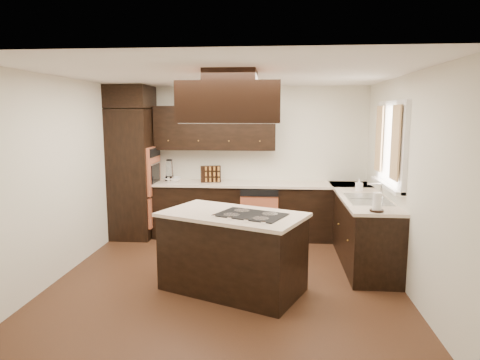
# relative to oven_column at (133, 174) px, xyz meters

# --- Properties ---
(floor) EXTENTS (4.20, 4.20, 0.02)m
(floor) POSITION_rel_oven_column_xyz_m (1.78, -1.71, -1.07)
(floor) COLOR brown
(floor) RESTS_ON ground
(ceiling) EXTENTS (4.20, 4.20, 0.02)m
(ceiling) POSITION_rel_oven_column_xyz_m (1.78, -1.71, 1.45)
(ceiling) COLOR white
(ceiling) RESTS_ON ground
(wall_back) EXTENTS (4.20, 0.02, 2.50)m
(wall_back) POSITION_rel_oven_column_xyz_m (1.78, 0.40, 0.19)
(wall_back) COLOR silver
(wall_back) RESTS_ON ground
(wall_front) EXTENTS (4.20, 0.02, 2.50)m
(wall_front) POSITION_rel_oven_column_xyz_m (1.78, -3.81, 0.19)
(wall_front) COLOR silver
(wall_front) RESTS_ON ground
(wall_left) EXTENTS (0.02, 4.20, 2.50)m
(wall_left) POSITION_rel_oven_column_xyz_m (-0.33, -1.71, 0.19)
(wall_left) COLOR silver
(wall_left) RESTS_ON ground
(wall_right) EXTENTS (0.02, 4.20, 2.50)m
(wall_right) POSITION_rel_oven_column_xyz_m (3.88, -1.71, 0.19)
(wall_right) COLOR silver
(wall_right) RESTS_ON ground
(oven_column) EXTENTS (0.65, 0.75, 2.12)m
(oven_column) POSITION_rel_oven_column_xyz_m (0.00, 0.00, 0.00)
(oven_column) COLOR black
(oven_column) RESTS_ON floor
(wall_oven_face) EXTENTS (0.05, 0.62, 0.78)m
(wall_oven_face) POSITION_rel_oven_column_xyz_m (0.35, 0.00, 0.06)
(wall_oven_face) COLOR #D86C46
(wall_oven_face) RESTS_ON oven_column
(base_cabinets_back) EXTENTS (2.93, 0.60, 0.88)m
(base_cabinets_back) POSITION_rel_oven_column_xyz_m (1.81, 0.09, -0.62)
(base_cabinets_back) COLOR black
(base_cabinets_back) RESTS_ON floor
(base_cabinets_right) EXTENTS (0.60, 2.40, 0.88)m
(base_cabinets_right) POSITION_rel_oven_column_xyz_m (3.58, -0.80, -0.62)
(base_cabinets_right) COLOR black
(base_cabinets_right) RESTS_ON floor
(countertop_back) EXTENTS (2.93, 0.63, 0.04)m
(countertop_back) POSITION_rel_oven_column_xyz_m (1.81, 0.08, -0.16)
(countertop_back) COLOR beige
(countertop_back) RESTS_ON base_cabinets_back
(countertop_right) EXTENTS (0.63, 2.40, 0.04)m
(countertop_right) POSITION_rel_oven_column_xyz_m (3.56, -0.80, -0.16)
(countertop_right) COLOR beige
(countertop_right) RESTS_ON base_cabinets_right
(upper_cabinets) EXTENTS (2.00, 0.34, 0.72)m
(upper_cabinets) POSITION_rel_oven_column_xyz_m (1.34, 0.23, 0.75)
(upper_cabinets) COLOR black
(upper_cabinets) RESTS_ON wall_back
(dishwasher_front) EXTENTS (0.60, 0.05, 0.72)m
(dishwasher_front) POSITION_rel_oven_column_xyz_m (2.10, -0.20, -0.66)
(dishwasher_front) COLOR #D86C46
(dishwasher_front) RESTS_ON floor
(window_frame) EXTENTS (0.06, 1.32, 1.12)m
(window_frame) POSITION_rel_oven_column_xyz_m (3.85, -1.16, 0.59)
(window_frame) COLOR white
(window_frame) RESTS_ON wall_right
(window_pane) EXTENTS (0.00, 1.20, 1.00)m
(window_pane) POSITION_rel_oven_column_xyz_m (3.87, -1.16, 0.59)
(window_pane) COLOR white
(window_pane) RESTS_ON wall_right
(curtain_left) EXTENTS (0.02, 0.34, 0.90)m
(curtain_left) POSITION_rel_oven_column_xyz_m (3.79, -1.57, 0.64)
(curtain_left) COLOR #FFEDBF
(curtain_left) RESTS_ON wall_right
(curtain_right) EXTENTS (0.02, 0.34, 0.90)m
(curtain_right) POSITION_rel_oven_column_xyz_m (3.79, -0.74, 0.64)
(curtain_right) COLOR #FFEDBF
(curtain_right) RESTS_ON wall_right
(sink_rim) EXTENTS (0.52, 0.84, 0.01)m
(sink_rim) POSITION_rel_oven_column_xyz_m (3.58, -1.16, -0.14)
(sink_rim) COLOR silver
(sink_rim) RESTS_ON countertop_right
(island) EXTENTS (1.76, 1.40, 0.88)m
(island) POSITION_rel_oven_column_xyz_m (1.87, -2.09, -0.62)
(island) COLOR black
(island) RESTS_ON floor
(island_top) EXTENTS (1.83, 1.47, 0.04)m
(island_top) POSITION_rel_oven_column_xyz_m (1.87, -2.09, -0.16)
(island_top) COLOR beige
(island_top) RESTS_ON island
(cooktop) EXTENTS (0.87, 0.74, 0.01)m
(cooktop) POSITION_rel_oven_column_xyz_m (2.09, -2.19, -0.13)
(cooktop) COLOR black
(cooktop) RESTS_ON island_top
(range_hood) EXTENTS (1.05, 0.72, 0.42)m
(range_hood) POSITION_rel_oven_column_xyz_m (1.88, -2.25, 1.10)
(range_hood) COLOR black
(range_hood) RESTS_ON ceiling
(hood_duct) EXTENTS (0.55, 0.50, 0.13)m
(hood_duct) POSITION_rel_oven_column_xyz_m (1.88, -2.25, 1.38)
(hood_duct) COLOR black
(hood_duct) RESTS_ON ceiling
(blender_base) EXTENTS (0.15, 0.15, 0.10)m
(blender_base) POSITION_rel_oven_column_xyz_m (0.61, 0.03, -0.09)
(blender_base) COLOR silver
(blender_base) RESTS_ON countertop_back
(blender_pitcher) EXTENTS (0.13, 0.13, 0.26)m
(blender_pitcher) POSITION_rel_oven_column_xyz_m (0.61, 0.03, 0.09)
(blender_pitcher) COLOR silver
(blender_pitcher) RESTS_ON blender_base
(spice_rack) EXTENTS (0.34, 0.17, 0.27)m
(spice_rack) POSITION_rel_oven_column_xyz_m (1.28, 0.10, -0.00)
(spice_rack) COLOR black
(spice_rack) RESTS_ON countertop_back
(mixing_bowl) EXTENTS (0.38, 0.38, 0.07)m
(mixing_bowl) POSITION_rel_oven_column_xyz_m (0.63, 0.10, -0.10)
(mixing_bowl) COLOR white
(mixing_bowl) RESTS_ON countertop_back
(soap_bottle) EXTENTS (0.10, 0.10, 0.18)m
(soap_bottle) POSITION_rel_oven_column_xyz_m (3.58, -0.51, -0.05)
(soap_bottle) COLOR white
(soap_bottle) RESTS_ON countertop_right
(paper_towel) EXTENTS (0.11, 0.11, 0.23)m
(paper_towel) POSITION_rel_oven_column_xyz_m (3.53, -1.88, -0.03)
(paper_towel) COLOR white
(paper_towel) RESTS_ON countertop_right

